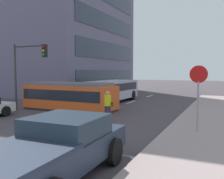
# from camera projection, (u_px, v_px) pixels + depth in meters

# --- Properties ---
(ground_plane) EXTENTS (120.00, 120.00, 0.00)m
(ground_plane) POSITION_uv_depth(u_px,v_px,m) (99.00, 113.00, 16.65)
(ground_plane) COLOR #463E44
(sidewalk_curb_right) EXTENTS (3.20, 36.00, 0.14)m
(sidewalk_curb_right) POSITION_uv_depth(u_px,v_px,m) (201.00, 137.00, 10.19)
(sidewalk_curb_right) COLOR #A08B88
(sidewalk_curb_right) RESTS_ON ground
(lane_stripe_1) EXTENTS (0.16, 2.40, 0.01)m
(lane_stripe_1) POSITION_uv_depth(u_px,v_px,m) (0.00, 145.00, 9.40)
(lane_stripe_1) COLOR silver
(lane_stripe_1) RESTS_ON ground
(lane_stripe_2) EXTENTS (0.16, 2.40, 0.01)m
(lane_stripe_2) POSITION_uv_depth(u_px,v_px,m) (63.00, 124.00, 13.03)
(lane_stripe_2) COLOR silver
(lane_stripe_2) RESTS_ON ground
(lane_stripe_3) EXTENTS (0.16, 2.40, 0.01)m
(lane_stripe_3) POSITION_uv_depth(u_px,v_px,m) (131.00, 102.00, 22.24)
(lane_stripe_3) COLOR silver
(lane_stripe_3) RESTS_ON ground
(lane_stripe_4) EXTENTS (0.16, 2.40, 0.01)m
(lane_stripe_4) POSITION_uv_depth(u_px,v_px,m) (150.00, 96.00, 27.68)
(lane_stripe_4) COLOR silver
(lane_stripe_4) RESTS_ON ground
(corner_building) EXTENTS (16.83, 16.93, 22.40)m
(corner_building) POSITION_uv_depth(u_px,v_px,m) (51.00, 6.00, 32.40)
(corner_building) COLOR slate
(corner_building) RESTS_ON ground
(streetcar_tram) EXTENTS (6.72, 2.79, 1.96)m
(streetcar_tram) POSITION_uv_depth(u_px,v_px,m) (70.00, 96.00, 17.74)
(streetcar_tram) COLOR #E45621
(streetcar_tram) RESTS_ON ground
(city_bus) EXTENTS (2.73, 5.90, 1.90)m
(city_bus) POSITION_uv_depth(u_px,v_px,m) (113.00, 89.00, 22.73)
(city_bus) COLOR #AFB1C2
(city_bus) RESTS_ON ground
(pedestrian_crossing) EXTENTS (0.51, 0.36, 1.67)m
(pedestrian_crossing) POSITION_uv_depth(u_px,v_px,m) (108.00, 104.00, 13.79)
(pedestrian_crossing) COLOR #2C2D50
(pedestrian_crossing) RESTS_ON ground
(pickup_truck_parked) EXTENTS (2.35, 5.03, 1.55)m
(pickup_truck_parked) POSITION_uv_depth(u_px,v_px,m) (56.00, 148.00, 6.42)
(pickup_truck_parked) COLOR #232E40
(pickup_truck_parked) RESTS_ON ground
(stop_sign) EXTENTS (0.76, 0.07, 2.88)m
(stop_sign) POSITION_uv_depth(u_px,v_px,m) (198.00, 84.00, 10.83)
(stop_sign) COLOR gray
(stop_sign) RESTS_ON sidewalk_curb_right
(traffic_light_mast) EXTENTS (2.85, 0.33, 4.65)m
(traffic_light_mast) POSITION_uv_depth(u_px,v_px,m) (28.00, 64.00, 17.08)
(traffic_light_mast) COLOR #333333
(traffic_light_mast) RESTS_ON ground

